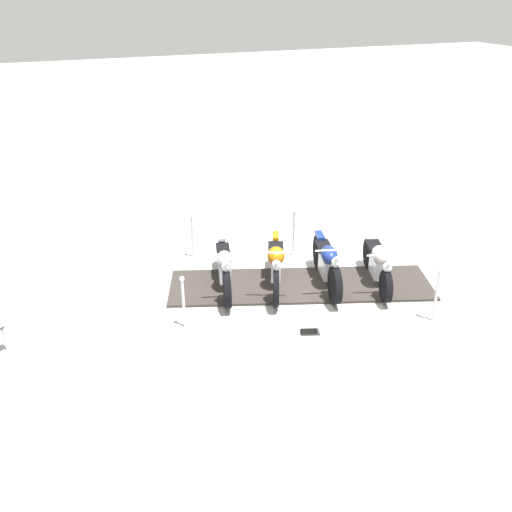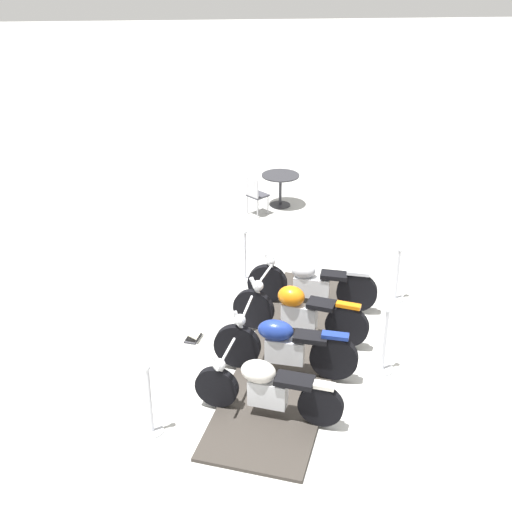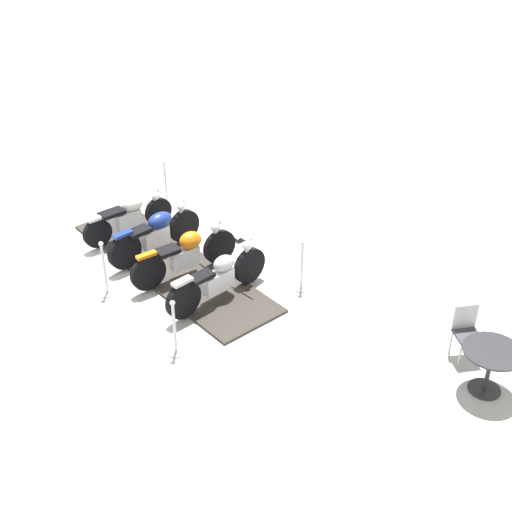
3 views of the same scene
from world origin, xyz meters
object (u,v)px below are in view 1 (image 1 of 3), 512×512
motorcycle_chrome (224,267)px  motorcycle_copper (276,264)px  stanchion_right_front (184,311)px  info_placard (310,329)px  stanchion_left_mid (293,242)px  stanchion_left_front (193,244)px  stanchion_right_rear (435,303)px  motorcycle_navy (327,263)px  motorcycle_cream (378,263)px

motorcycle_chrome → motorcycle_copper: bearing=85.6°
stanchion_right_front → info_placard: size_ratio=2.73×
stanchion_left_mid → stanchion_left_front: size_ratio=1.07×
stanchion_left_front → info_placard: 3.82m
stanchion_right_front → stanchion_right_rear: 4.47m
info_placard → stanchion_left_mid: bearing=-90.6°
stanchion_right_front → stanchion_left_front: (2.68, -0.95, -0.02)m
motorcycle_navy → stanchion_right_rear: bearing=47.7°
motorcycle_chrome → info_placard: bearing=38.4°
motorcycle_navy → stanchion_left_mid: stanchion_left_mid is taller
motorcycle_navy → stanchion_left_mid: 1.55m
motorcycle_navy → stanchion_right_rear: 2.22m
motorcycle_chrome → stanchion_right_rear: size_ratio=2.04×
motorcycle_chrome → stanchion_left_front: motorcycle_chrome is taller
motorcycle_chrome → info_placard: motorcycle_chrome is taller
motorcycle_navy → info_placard: size_ratio=5.58×
motorcycle_navy → stanchion_right_rear: same height
stanchion_left_mid → stanchion_right_front: (-1.93, 3.06, 0.01)m
motorcycle_copper → info_placard: 1.78m
stanchion_right_front → stanchion_left_front: stanchion_right_front is taller
stanchion_left_mid → stanchion_right_front: 3.62m
motorcycle_navy → stanchion_right_front: motorcycle_navy is taller
motorcycle_chrome → motorcycle_navy: bearing=86.2°
info_placard → motorcycle_copper: bearing=-73.6°
motorcycle_navy → stanchion_right_front: bearing=-66.5°
motorcycle_copper → motorcycle_cream: size_ratio=1.06×
motorcycle_chrome → motorcycle_navy: size_ratio=1.05×
stanchion_right_front → motorcycle_navy: bearing=-82.7°
motorcycle_copper → stanchion_right_rear: stanchion_right_rear is taller
motorcycle_copper → motorcycle_cream: bearing=94.2°
motorcycle_navy → stanchion_left_front: motorcycle_navy is taller
motorcycle_cream → info_placard: (-1.03, 2.02, -0.44)m
motorcycle_cream → motorcycle_chrome: bearing=-89.7°
motorcycle_navy → info_placard: motorcycle_navy is taller
motorcycle_cream → motorcycle_copper: bearing=-89.4°
stanchion_right_front → stanchion_left_front: 2.85m
motorcycle_cream → info_placard: bearing=-43.0°
motorcycle_chrome → motorcycle_copper: size_ratio=1.05×
motorcycle_copper → stanchion_right_front: (-0.73, 2.09, -0.18)m
stanchion_left_mid → stanchion_left_front: (0.75, 2.11, -0.01)m
motorcycle_chrome → motorcycle_copper: (-0.35, -0.95, 0.04)m
motorcycle_navy → motorcycle_cream: bearing=86.5°
info_placard → motorcycle_navy: bearing=-108.2°
motorcycle_cream → info_placard: 2.31m
motorcycle_navy → motorcycle_chrome: bearing=-93.4°
stanchion_right_front → stanchion_left_front: bearing=-19.6°
motorcycle_chrome → stanchion_right_rear: (-2.58, -3.08, -0.11)m
motorcycle_navy → stanchion_left_mid: size_ratio=1.92×
motorcycle_chrome → motorcycle_cream: motorcycle_chrome is taller
motorcycle_navy → stanchion_left_front: size_ratio=2.05×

